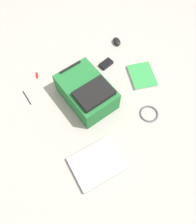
{
  "coord_description": "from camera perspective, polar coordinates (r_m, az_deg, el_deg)",
  "views": [
    {
      "loc": [
        -0.4,
        -0.66,
        1.44
      ],
      "look_at": [
        -0.05,
        -0.02,
        0.02
      ],
      "focal_mm": 35.16,
      "sensor_mm": 36.0,
      "label": 1
    }
  ],
  "objects": [
    {
      "name": "ground_plane",
      "position": [
        1.64,
        1.1,
        0.82
      ],
      "size": [
        3.77,
        3.77,
        0.0
      ],
      "primitive_type": "plane",
      "color": "gray"
    },
    {
      "name": "backpack",
      "position": [
        1.6,
        -2.92,
        5.14
      ],
      "size": [
        0.35,
        0.46,
        0.21
      ],
      "color": "#1E662D",
      "rests_on": "ground_plane"
    },
    {
      "name": "laptop",
      "position": [
        1.47,
        -0.27,
        -13.22
      ],
      "size": [
        0.33,
        0.25,
        0.03
      ],
      "color": "#929296",
      "rests_on": "ground_plane"
    },
    {
      "name": "book_comic",
      "position": [
        1.82,
        11.36,
        9.23
      ],
      "size": [
        0.25,
        0.28,
        0.02
      ],
      "color": "silver",
      "rests_on": "ground_plane"
    },
    {
      "name": "computer_mouse",
      "position": [
        2.03,
        4.9,
        17.81
      ],
      "size": [
        0.08,
        0.1,
        0.04
      ],
      "primitive_type": "ellipsoid",
      "rotation": [
        0.0,
        0.0,
        6.1
      ],
      "color": "black",
      "rests_on": "ground_plane"
    },
    {
      "name": "cable_coil",
      "position": [
        1.66,
        13.13,
        -0.44
      ],
      "size": [
        0.14,
        0.14,
        0.01
      ],
      "primitive_type": "torus",
      "color": "#4C4C51",
      "rests_on": "ground_plane"
    },
    {
      "name": "power_brick",
      "position": [
        1.86,
        2.1,
        12.39
      ],
      "size": [
        0.12,
        0.09,
        0.03
      ],
      "primitive_type": "cube",
      "rotation": [
        0.0,
        0.0,
        4.96
      ],
      "color": "black",
      "rests_on": "ground_plane"
    },
    {
      "name": "pen_black",
      "position": [
        1.77,
        -18.04,
        3.58
      ],
      "size": [
        0.02,
        0.14,
        0.01
      ],
      "primitive_type": "cylinder",
      "rotation": [
        1.57,
        0.0,
        0.09
      ],
      "color": "black",
      "rests_on": "ground_plane"
    },
    {
      "name": "usb_stick",
      "position": [
        1.87,
        -15.62,
        9.17
      ],
      "size": [
        0.03,
        0.06,
        0.01
      ],
      "primitive_type": "cube",
      "rotation": [
        0.0,
        0.0,
        -0.26
      ],
      "color": "#B21919",
      "rests_on": "ground_plane"
    }
  ]
}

